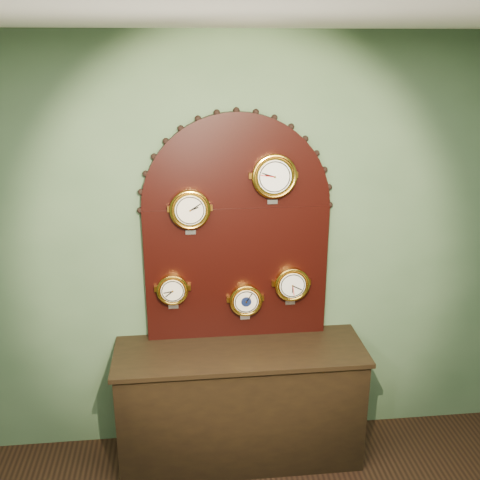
{
  "coord_description": "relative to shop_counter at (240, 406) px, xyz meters",
  "views": [
    {
      "loc": [
        -0.35,
        -0.99,
        2.71
      ],
      "look_at": [
        0.0,
        2.25,
        1.58
      ],
      "focal_mm": 42.29,
      "sensor_mm": 36.0,
      "label": 1
    }
  ],
  "objects": [
    {
      "name": "tide_clock",
      "position": [
        0.36,
        0.15,
        0.81
      ],
      "size": [
        0.23,
        0.08,
        0.28
      ],
      "color": "gold",
      "rests_on": "display_board"
    },
    {
      "name": "barometer",
      "position": [
        0.05,
        0.15,
        0.71
      ],
      "size": [
        0.22,
        0.08,
        0.27
      ],
      "color": "gold",
      "rests_on": "display_board"
    },
    {
      "name": "shop_counter",
      "position": [
        0.0,
        0.0,
        0.0
      ],
      "size": [
        1.6,
        0.5,
        0.8
      ],
      "primitive_type": "cube",
      "color": "black",
      "rests_on": "ground_plane"
    },
    {
      "name": "wall_back",
      "position": [
        0.0,
        0.27,
        1.0
      ],
      "size": [
        4.0,
        0.0,
        4.0
      ],
      "primitive_type": "plane",
      "rotation": [
        1.57,
        0.0,
        0.0
      ],
      "color": "#496645",
      "rests_on": "ground"
    },
    {
      "name": "display_board",
      "position": [
        0.0,
        0.22,
        1.23
      ],
      "size": [
        1.26,
        0.06,
        1.53
      ],
      "color": "black",
      "rests_on": "shop_counter"
    },
    {
      "name": "hygrometer",
      "position": [
        -0.42,
        0.15,
        0.81
      ],
      "size": [
        0.21,
        0.08,
        0.26
      ],
      "color": "gold",
      "rests_on": "display_board"
    },
    {
      "name": "arabic_clock",
      "position": [
        0.23,
        0.15,
        1.54
      ],
      "size": [
        0.28,
        0.08,
        0.33
      ],
      "color": "gold",
      "rests_on": "display_board"
    },
    {
      "name": "roman_clock",
      "position": [
        -0.3,
        0.15,
        1.35
      ],
      "size": [
        0.25,
        0.08,
        0.3
      ],
      "color": "gold",
      "rests_on": "display_board"
    }
  ]
}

